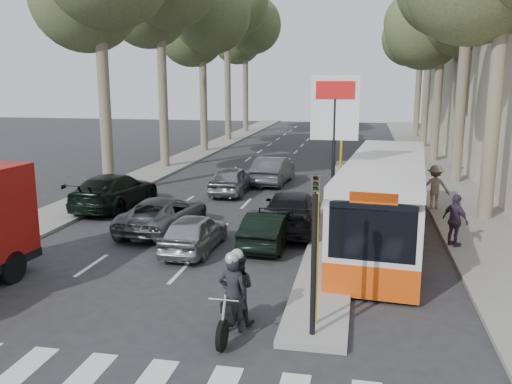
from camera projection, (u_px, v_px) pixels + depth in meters
ground at (189, 301)px, 13.61m from camera, size 120.00×120.00×0.00m
sidewalk_right at (430, 163)px, 35.97m from camera, size 3.20×70.00×0.12m
median_left at (203, 151)px, 42.01m from camera, size 2.40×64.00×0.12m
traffic_island at (339, 206)px, 23.54m from camera, size 1.50×26.00×0.16m
billboard at (334, 137)px, 17.04m from camera, size 1.50×12.10×5.60m
traffic_light_island at (315, 228)px, 11.05m from camera, size 0.16×0.41×3.60m
tree_l_c at (204, 17)px, 40.05m from camera, size 7.40×7.20×13.71m
tree_l_d at (229, 6)px, 47.40m from camera, size 7.40×7.20×15.66m
tree_l_e at (247, 27)px, 55.31m from camera, size 7.40×7.20×14.49m
tree_r_c at (445, 13)px, 35.00m from camera, size 7.40×7.20×13.32m
tree_r_d at (433, 7)px, 42.38m from camera, size 7.40×7.20×14.88m
tree_r_e at (423, 26)px, 50.19m from camera, size 7.40×7.20×14.10m
silver_hatchback at (194, 232)px, 17.54m from camera, size 1.54×3.67×1.24m
dark_hatchback at (270, 228)px, 18.06m from camera, size 1.56×3.82×1.23m
queue_car_a at (164, 214)px, 19.80m from camera, size 2.38×4.72×1.28m
queue_car_b at (291, 211)px, 19.93m from camera, size 2.26×5.09×1.45m
queue_car_c at (232, 180)px, 26.35m from camera, size 1.62×4.02×1.37m
queue_car_d at (273, 170)px, 28.92m from camera, size 1.82×4.50×1.45m
queue_car_e at (115, 191)px, 23.40m from camera, size 2.36×5.28×1.50m
city_bus at (385, 198)px, 18.33m from camera, size 3.42×11.22×2.91m
motorcycle at (235, 293)px, 11.94m from camera, size 0.80×2.20×1.87m
pedestrian_near at (455, 220)px, 17.59m from camera, size 1.02×1.10×1.73m
pedestrian_far at (435, 187)px, 22.77m from camera, size 1.23×0.62×1.85m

